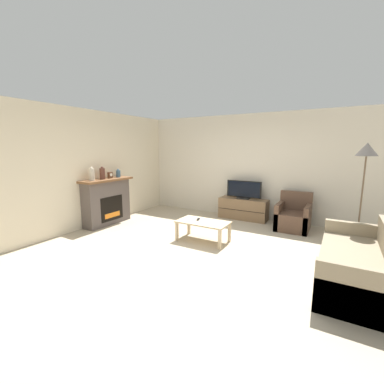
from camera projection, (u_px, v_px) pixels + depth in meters
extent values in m
plane|color=tan|center=(203.00, 248.00, 4.76)|extent=(24.00, 24.00, 0.00)
cube|color=beige|center=(249.00, 167.00, 6.72)|extent=(12.00, 0.06, 2.70)
cube|color=beige|center=(91.00, 169.00, 6.00)|extent=(0.06, 12.00, 2.70)
cube|color=#564C47|center=(107.00, 202.00, 6.22)|extent=(0.34, 1.20, 1.06)
cube|color=black|center=(112.00, 208.00, 6.16)|extent=(0.01, 0.66, 0.58)
cube|color=orange|center=(113.00, 215.00, 6.19)|extent=(0.01, 0.46, 0.12)
cube|color=brown|center=(106.00, 180.00, 6.12)|extent=(0.46, 1.32, 0.05)
cylinder|color=beige|center=(92.00, 175.00, 5.76)|extent=(0.12, 0.12, 0.26)
sphere|color=beige|center=(91.00, 168.00, 5.73)|extent=(0.07, 0.07, 0.07)
cylinder|color=#512D23|center=(102.00, 174.00, 6.01)|extent=(0.12, 0.12, 0.26)
sphere|color=#512D23|center=(102.00, 168.00, 5.99)|extent=(0.07, 0.07, 0.07)
cylinder|color=#385670|center=(118.00, 174.00, 6.44)|extent=(0.11, 0.11, 0.17)
sphere|color=#385670|center=(118.00, 170.00, 6.42)|extent=(0.06, 0.06, 0.06)
cube|color=brown|center=(110.00, 175.00, 6.22)|extent=(0.07, 0.11, 0.15)
cylinder|color=white|center=(111.00, 175.00, 6.20)|extent=(0.00, 0.08, 0.08)
cube|color=brown|center=(243.00, 209.00, 6.68)|extent=(1.24, 0.41, 0.54)
cube|color=black|center=(240.00, 210.00, 6.51)|extent=(1.22, 0.01, 0.01)
cube|color=black|center=(244.00, 198.00, 6.64)|extent=(0.32, 0.18, 0.04)
cube|color=black|center=(244.00, 189.00, 6.60)|extent=(0.91, 0.03, 0.43)
cube|color=black|center=(244.00, 189.00, 6.58)|extent=(0.83, 0.01, 0.38)
cube|color=brown|center=(293.00, 221.00, 5.82)|extent=(0.70, 0.76, 0.40)
cube|color=brown|center=(296.00, 201.00, 6.01)|extent=(0.70, 0.14, 0.44)
cube|color=brown|center=(279.00, 215.00, 5.95)|extent=(0.10, 0.76, 0.60)
cube|color=brown|center=(307.00, 219.00, 5.66)|extent=(0.10, 0.76, 0.60)
cube|color=#CCB289|center=(203.00, 222.00, 5.06)|extent=(1.01, 0.55, 0.03)
cube|color=#CCB289|center=(177.00, 231.00, 5.13)|extent=(0.05, 0.05, 0.38)
cube|color=#CCB289|center=(220.00, 240.00, 4.66)|extent=(0.05, 0.05, 0.38)
cube|color=#CCB289|center=(189.00, 225.00, 5.53)|extent=(0.05, 0.05, 0.38)
cube|color=#CCB289|center=(229.00, 232.00, 5.06)|extent=(0.05, 0.05, 0.38)
cube|color=black|center=(198.00, 219.00, 5.17)|extent=(0.08, 0.16, 0.02)
cube|color=gray|center=(356.00, 269.00, 3.49)|extent=(0.90, 1.95, 0.42)
cube|color=gray|center=(361.00, 295.00, 2.68)|extent=(0.90, 0.11, 0.63)
cube|color=gray|center=(354.00, 241.00, 4.25)|extent=(0.90, 0.11, 0.63)
cylinder|color=black|center=(355.00, 252.00, 4.58)|extent=(0.30, 0.30, 0.01)
cylinder|color=brown|center=(361.00, 205.00, 4.43)|extent=(0.03, 0.03, 1.69)
cone|color=#4C4742|center=(367.00, 149.00, 4.27)|extent=(0.34, 0.34, 0.22)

